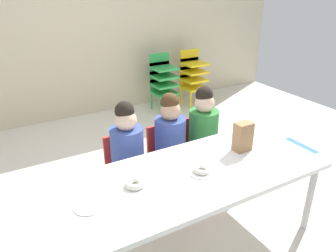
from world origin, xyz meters
The scene contains 13 objects.
ground_plane centered at (0.00, -0.01, -0.01)m, with size 6.61×4.41×0.02m.
back_wall centered at (0.00, 2.20, 1.35)m, with size 6.61×0.10×2.69m, color beige.
craft_table centered at (-0.02, -0.61, 0.54)m, with size 1.95×0.77×0.58m.
seated_child_near_camera centered at (-0.17, 0.00, 0.55)m, with size 0.32×0.31×0.92m.
seated_child_middle_seat centered at (0.22, 0.00, 0.55)m, with size 0.34×0.34×0.92m.
seated_child_far_right centered at (0.56, 0.00, 0.55)m, with size 0.34×0.34×0.92m.
kid_chair_green_stack centered at (1.15, 1.79, 0.46)m, with size 0.32×0.30×0.80m.
kid_chair_yellow_stack centered at (1.66, 1.79, 0.46)m, with size 0.32×0.30×0.80m.
paper_bag_brown centered at (0.53, -0.53, 0.69)m, with size 0.13×0.09×0.22m, color #9E754C.
paper_plate_near_edge centered at (0.09, -0.64, 0.59)m, with size 0.18×0.18×0.01m, color white.
paper_plate_center_table centered at (-0.66, -0.61, 0.59)m, with size 0.18×0.18×0.01m, color white.
donut_powdered_on_plate centered at (0.09, -0.64, 0.61)m, with size 0.12×0.12×0.03m, color white.
donut_powdered_loose centered at (-0.36, -0.56, 0.60)m, with size 0.13×0.13×0.04m, color white.
Camera 1 is at (-1.04, -2.15, 1.77)m, focal length 35.37 mm.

